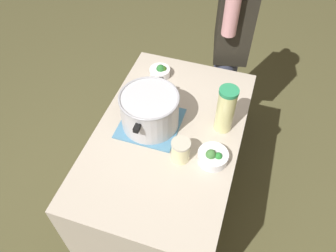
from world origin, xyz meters
TOP-DOWN VIEW (x-y plane):
  - ground_plane at (0.00, 0.00)m, footprint 8.00×8.00m
  - counter_slab at (0.00, 0.00)m, footprint 1.10×0.70m
  - dish_cloth at (0.03, 0.10)m, footprint 0.29×0.29m
  - cooking_pot at (0.03, 0.10)m, footprint 0.36×0.29m
  - lemonade_pitcher at (0.12, -0.24)m, footprint 0.09×0.09m
  - mason_jar at (-0.12, -0.10)m, footprint 0.09×0.09m
  - broccoli_bowl_front at (0.38, 0.17)m, footprint 0.12×0.12m
  - broccoli_bowl_center at (-0.09, -0.24)m, footprint 0.14×0.14m
  - person_cook at (0.81, -0.15)m, footprint 0.50×0.26m

SIDE VIEW (x-z plane):
  - ground_plane at x=0.00m, z-range 0.00..0.00m
  - counter_slab at x=0.00m, z-range 0.00..0.86m
  - dish_cloth at x=0.03m, z-range 0.86..0.86m
  - person_cook at x=0.81m, z-range 0.08..1.64m
  - broccoli_bowl_center at x=-0.09m, z-range 0.85..0.92m
  - broccoli_bowl_front at x=0.38m, z-range 0.85..0.92m
  - mason_jar at x=-0.12m, z-range 0.86..0.97m
  - cooking_pot at x=0.03m, z-range 0.87..1.05m
  - lemonade_pitcher at x=0.12m, z-range 0.86..1.11m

